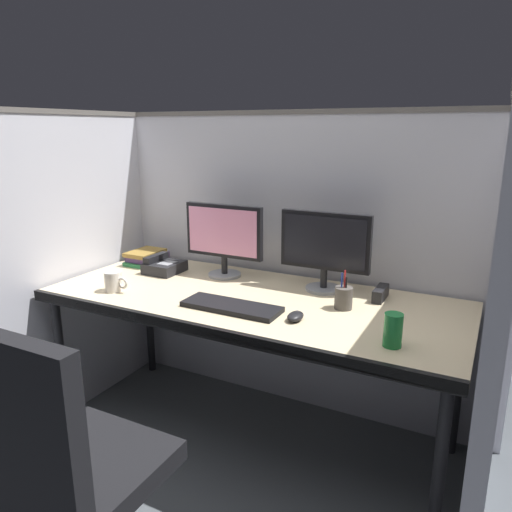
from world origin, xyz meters
The scene contains 16 objects.
ground_plane centered at (0.00, 0.00, 0.00)m, with size 8.00×8.00×0.00m, color #4C5156.
cubicle_partition_rear centered at (0.00, 0.74, 0.79)m, with size 2.21×0.06×1.57m.
cubicle_partition_left centered at (-0.99, 0.20, 0.79)m, with size 0.06×1.41×1.57m.
cubicle_partition_right centered at (0.99, 0.20, 0.79)m, with size 0.06×1.41×1.57m.
desk centered at (0.00, 0.29, 0.69)m, with size 1.90×0.80×0.74m.
office_chair centered at (-0.08, -0.70, 0.36)m, with size 0.52×0.52×0.97m.
monitor_left centered at (-0.27, 0.52, 0.96)m, with size 0.43×0.17×0.37m.
monitor_right centered at (0.26, 0.54, 0.96)m, with size 0.43×0.17×0.37m.
keyboard_main centered at (0.00, 0.12, 0.75)m, with size 0.43×0.15×0.02m, color black.
computer_mouse centered at (0.29, 0.13, 0.76)m, with size 0.06×0.10×0.04m.
coffee_mug centered at (-0.61, 0.07, 0.79)m, with size 0.13×0.08×0.09m.
soda_can centered at (0.69, 0.06, 0.80)m, with size 0.07×0.07×0.12m, color #197233.
desk_phone centered at (-0.60, 0.43, 0.77)m, with size 0.17×0.19×0.09m.
book_stack centered at (-0.79, 0.53, 0.78)m, with size 0.16×0.23×0.08m.
red_stapler centered at (0.53, 0.53, 0.77)m, with size 0.04×0.15×0.06m, color black.
pen_cup centered at (0.42, 0.34, 0.79)m, with size 0.08×0.08×0.17m.
Camera 1 is at (0.98, -1.56, 1.48)m, focal length 34.11 mm.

